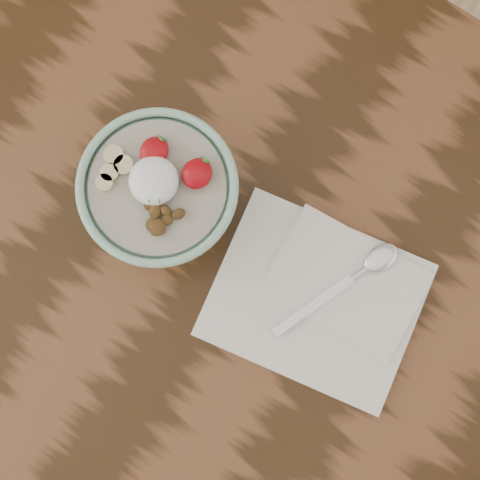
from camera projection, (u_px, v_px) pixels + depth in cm
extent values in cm
cube|color=black|center=(242.00, 242.00, 92.60)|extent=(160.00, 90.00, 4.00)
cylinder|color=#8CBDA4|center=(166.00, 202.00, 90.66)|extent=(8.72, 8.72, 1.25)
torus|color=#8CBDA4|center=(157.00, 187.00, 80.57)|extent=(19.83, 19.83, 1.14)
cylinder|color=#AAA38C|center=(158.00, 188.00, 81.19)|extent=(16.82, 16.82, 1.04)
ellipsoid|color=white|center=(154.00, 181.00, 79.58)|extent=(6.06, 6.06, 3.33)
ellipsoid|color=#98070D|center=(154.00, 151.00, 80.28)|extent=(3.41, 3.75, 1.88)
cone|color=#286623|center=(161.00, 140.00, 80.14)|extent=(1.40, 1.03, 1.52)
ellipsoid|color=#98070D|center=(197.00, 174.00, 79.87)|extent=(3.61, 3.98, 1.99)
cone|color=#286623|center=(204.00, 162.00, 79.74)|extent=(1.40, 1.03, 1.52)
cylinder|color=#CCC086|center=(104.00, 183.00, 80.33)|extent=(2.16, 2.16, 0.70)
cylinder|color=#CCC086|center=(110.00, 172.00, 80.49)|extent=(2.25, 2.25, 0.70)
cylinder|color=#CCC086|center=(114.00, 155.00, 80.77)|extent=(2.47, 2.47, 0.70)
cylinder|color=#CCC086|center=(124.00, 165.00, 80.61)|extent=(2.41, 2.41, 0.70)
ellipsoid|color=brown|center=(167.00, 219.00, 79.63)|extent=(1.49, 1.58, 0.97)
ellipsoid|color=brown|center=(178.00, 214.00, 79.64)|extent=(1.98, 2.11, 1.23)
ellipsoid|color=brown|center=(165.00, 211.00, 79.72)|extent=(1.87, 1.58, 1.26)
ellipsoid|color=brown|center=(152.00, 225.00, 79.45)|extent=(2.11, 2.17, 0.95)
ellipsoid|color=brown|center=(157.00, 229.00, 79.39)|extent=(1.58, 1.77, 0.96)
ellipsoid|color=brown|center=(155.00, 211.00, 79.57)|extent=(2.25, 2.49, 1.08)
ellipsoid|color=brown|center=(150.00, 205.00, 79.88)|extent=(1.62, 1.62, 1.08)
ellipsoid|color=brown|center=(155.00, 207.00, 79.78)|extent=(1.84, 1.56, 0.95)
ellipsoid|color=brown|center=(158.00, 227.00, 79.33)|extent=(2.57, 2.50, 1.54)
cylinder|color=#507D34|center=(156.00, 179.00, 78.76)|extent=(0.86, 1.56, 0.24)
cylinder|color=#507D34|center=(171.00, 173.00, 78.85)|extent=(1.28, 1.33, 0.24)
cylinder|color=#507D34|center=(165.00, 180.00, 78.73)|extent=(0.53, 1.23, 0.22)
cylinder|color=#507D34|center=(156.00, 186.00, 78.65)|extent=(1.25, 0.81, 0.23)
cylinder|color=#507D34|center=(148.00, 169.00, 78.91)|extent=(1.32, 0.50, 0.23)
cylinder|color=#507D34|center=(147.00, 196.00, 78.49)|extent=(1.48, 1.05, 0.24)
cylinder|color=#507D34|center=(150.00, 192.00, 78.55)|extent=(0.41, 1.84, 0.24)
cylinder|color=#507D34|center=(149.00, 192.00, 78.55)|extent=(1.25, 0.35, 0.22)
cylinder|color=#507D34|center=(160.00, 196.00, 78.49)|extent=(1.09, 1.62, 0.24)
cylinder|color=#507D34|center=(166.00, 170.00, 78.89)|extent=(0.34, 1.13, 0.22)
cylinder|color=#507D34|center=(147.00, 170.00, 78.89)|extent=(1.28, 1.23, 0.24)
cylinder|color=#507D34|center=(144.00, 183.00, 78.70)|extent=(1.83, 0.47, 0.24)
cylinder|color=#507D34|center=(159.00, 193.00, 78.54)|extent=(0.85, 1.58, 0.24)
cube|color=white|center=(315.00, 300.00, 89.06)|extent=(30.21, 26.08, 1.03)
cube|color=white|center=(346.00, 283.00, 88.54)|extent=(20.51, 14.84, 0.62)
cube|color=silver|center=(313.00, 306.00, 87.64)|extent=(5.63, 12.14, 0.38)
cylinder|color=silver|center=(362.00, 272.00, 88.03)|extent=(1.89, 3.33, 0.76)
ellipsoid|color=silver|center=(381.00, 258.00, 88.13)|extent=(4.92, 5.87, 1.04)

